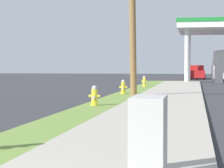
{
  "coord_description": "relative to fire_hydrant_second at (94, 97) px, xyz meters",
  "views": [
    {
      "loc": [
        4.28,
        -3.63,
        1.63
      ],
      "look_at": [
        0.53,
        16.81,
        0.76
      ],
      "focal_mm": 73.92,
      "sensor_mm": 36.0,
      "label": 1
    }
  ],
  "objects": [
    {
      "name": "fire_hydrant_second",
      "position": [
        0.0,
        0.0,
        0.0
      ],
      "size": [
        0.42,
        0.38,
        0.74
      ],
      "color": "yellow",
      "rests_on": "grass_verge"
    },
    {
      "name": "fire_hydrant_third",
      "position": [
        -0.01,
        6.93,
        0.0
      ],
      "size": [
        0.42,
        0.37,
        0.74
      ],
      "color": "yellow",
      "rests_on": "grass_verge"
    },
    {
      "name": "fire_hydrant_fourth",
      "position": [
        0.14,
        15.42,
        0.0
      ],
      "size": [
        0.42,
        0.37,
        0.74
      ],
      "color": "yellow",
      "rests_on": "grass_verge"
    },
    {
      "name": "utility_pole_midground",
      "position": [
        0.62,
        5.77,
        3.79
      ],
      "size": [
        1.15,
        1.0,
        8.07
      ],
      "color": "olive",
      "rests_on": "grass_verge"
    },
    {
      "name": "utility_cabinet",
      "position": [
        3.14,
        -10.96,
        0.19
      ],
      "size": [
        0.47,
        0.86,
        1.12
      ],
      "color": "slate",
      "rests_on": "sidewalk_slab"
    },
    {
      "name": "car_red_by_near_pump",
      "position": [
        3.74,
        37.11,
        0.28
      ],
      "size": [
        1.98,
        4.52,
        1.57
      ],
      "color": "red",
      "rests_on": "ground"
    },
    {
      "name": "truck_white_at_forecourt",
      "position": [
        6.58,
        33.26,
        1.04
      ],
      "size": [
        2.47,
        6.51,
        3.11
      ],
      "color": "white",
      "rests_on": "ground"
    }
  ]
}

